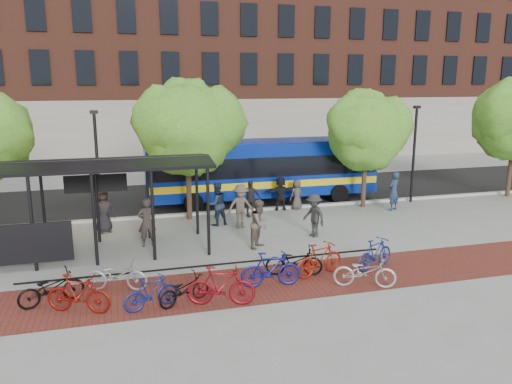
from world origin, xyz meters
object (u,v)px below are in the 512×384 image
object	(u,v)px
bike_2	(116,275)
bus	(262,167)
pedestrian_9	(314,215)
pedestrian_8	(260,224)
bike_9	(320,259)
bike_10	(365,271)
bike_11	(375,254)
pedestrian_2	(217,204)
tree_c	(368,128)
pedestrian_3	(241,206)
lamp_post_left	(97,164)
pedestrian_1	(147,222)
bike_7	(271,269)
bike_1	(78,294)
pedestrian_4	(250,199)
pedestrian_6	(297,194)
tree_b	(189,124)
bike_4	(184,290)
bike_8	(294,261)
pedestrian_7	(394,191)
bike_3	(151,292)
bike_0	(51,288)
pedestrian_0	(103,211)
bike_5	(221,286)
pedestrian_5	(281,193)
bus_shelter	(60,176)
lamp_post_right	(414,151)

from	to	relation	value
bike_2	bus	bearing A→B (deg)	-20.19
pedestrian_9	pedestrian_8	bearing A→B (deg)	-94.70
bike_9	pedestrian_8	world-z (taller)	pedestrian_8
bike_10	bike_11	distance (m)	1.74
pedestrian_2	bike_11	bearing A→B (deg)	104.78
tree_c	pedestrian_3	size ratio (longest dim) A/B	3.02
lamp_post_left	pedestrian_1	xyz separation A→B (m)	(1.85, -3.80, -1.77)
bike_7	pedestrian_3	xyz separation A→B (m)	(0.63, 6.55, 0.40)
bike_1	bus	bearing A→B (deg)	-13.73
pedestrian_4	pedestrian_6	world-z (taller)	pedestrian_4
tree_b	pedestrian_6	xyz separation A→B (m)	(5.41, 0.39, -3.70)
pedestrian_3	pedestrian_2	bearing A→B (deg)	133.96
pedestrian_4	pedestrian_8	world-z (taller)	pedestrian_8
bike_4	pedestrian_3	distance (m)	7.88
tree_c	pedestrian_6	bearing A→B (deg)	173.76
bike_8	pedestrian_7	world-z (taller)	pedestrian_7
bike_7	bike_10	bearing A→B (deg)	-101.55
pedestrian_1	bike_2	bearing A→B (deg)	65.95
tree_b	bike_3	xyz separation A→B (m)	(-2.48, -9.24, -3.97)
bus	tree_b	bearing A→B (deg)	-149.14
bike_7	bike_8	distance (m)	1.24
pedestrian_3	pedestrian_1	bearing A→B (deg)	-169.56
bike_10	pedestrian_9	distance (m)	5.36
bus	bike_1	distance (m)	14.37
bus	pedestrian_9	bearing A→B (deg)	-86.58
pedestrian_4	pedestrian_6	bearing A→B (deg)	10.45
tree_c	lamp_post_left	size ratio (longest dim) A/B	1.16
pedestrian_1	bike_0	bearing A→B (deg)	48.91
bike_3	bike_9	size ratio (longest dim) A/B	0.86
bike_10	pedestrian_4	bearing A→B (deg)	30.91
pedestrian_0	pedestrian_3	world-z (taller)	pedestrian_3
lamp_post_left	pedestrian_4	size ratio (longest dim) A/B	2.91
tree_c	pedestrian_7	distance (m)	3.42
bike_8	pedestrian_7	xyz separation A→B (m)	(7.73, 6.84, 0.48)
tree_b	bike_5	size ratio (longest dim) A/B	3.26
pedestrian_1	pedestrian_5	world-z (taller)	pedestrian_1
pedestrian_5	pedestrian_8	world-z (taller)	pedestrian_8
bike_2	bike_10	xyz separation A→B (m)	(7.53, -1.81, 0.01)
bus	bike_5	size ratio (longest dim) A/B	6.17
bike_4	bike_5	xyz separation A→B (m)	(1.02, -0.38, 0.16)
bus_shelter	bike_8	bearing A→B (deg)	-28.69
bike_9	bike_2	bearing A→B (deg)	67.49
bike_1	bike_4	distance (m)	2.93
lamp_post_left	bus	world-z (taller)	lamp_post_left
tree_b	bike_10	world-z (taller)	tree_b
tree_c	pedestrian_6	size ratio (longest dim) A/B	3.90
bike_11	pedestrian_2	bearing A→B (deg)	7.30
bus	pedestrian_2	size ratio (longest dim) A/B	6.24
bike_8	pedestrian_7	size ratio (longest dim) A/B	0.97
lamp_post_right	pedestrian_6	distance (m)	6.79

